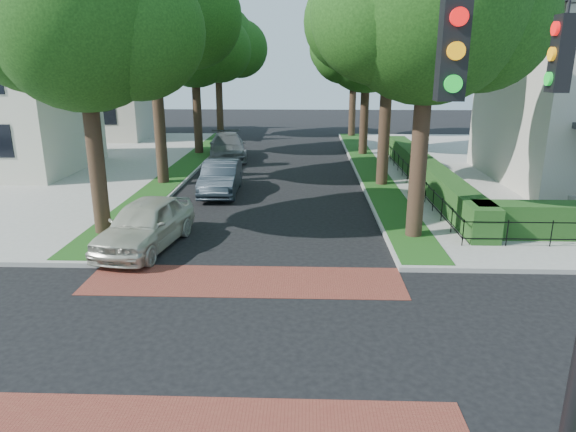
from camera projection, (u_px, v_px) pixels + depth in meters
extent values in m
plane|color=black|center=(228.00, 339.00, 11.50)|extent=(120.00, 120.00, 0.00)
cube|color=maroon|center=(245.00, 281.00, 14.56)|extent=(9.00, 2.20, 0.01)
cube|color=#1D4714|center=(370.00, 168.00, 29.57)|extent=(1.60, 29.80, 0.02)
cube|color=#1D4714|center=(184.00, 167.00, 29.93)|extent=(1.60, 29.80, 0.02)
cylinder|color=black|center=(421.00, 130.00, 16.93)|extent=(0.56, 0.56, 7.35)
sphere|color=black|center=(430.00, 3.00, 15.82)|extent=(6.20, 6.20, 6.20)
sphere|color=black|center=(482.00, 18.00, 16.16)|extent=(4.65, 4.65, 4.65)
sphere|color=black|center=(380.00, 13.00, 15.76)|extent=(4.34, 4.34, 4.34)
cylinder|color=black|center=(386.00, 106.00, 24.54)|extent=(0.56, 0.56, 7.70)
sphere|color=black|center=(390.00, 15.00, 23.38)|extent=(6.60, 6.60, 6.60)
sphere|color=black|center=(428.00, 24.00, 23.72)|extent=(4.95, 4.95, 4.95)
sphere|color=black|center=(354.00, 21.00, 23.33)|extent=(4.62, 4.62, 4.62)
sphere|color=black|center=(388.00, 7.00, 24.81)|extent=(4.29, 4.29, 4.29)
cylinder|color=black|center=(365.00, 103.00, 33.31)|extent=(0.56, 0.56, 6.65)
sphere|color=black|center=(367.00, 46.00, 32.31)|extent=(5.80, 5.80, 5.80)
sphere|color=black|center=(391.00, 53.00, 32.65)|extent=(4.35, 4.35, 4.35)
sphere|color=black|center=(344.00, 51.00, 32.25)|extent=(4.06, 4.06, 4.06)
sphere|color=black|center=(366.00, 39.00, 33.55)|extent=(3.77, 3.77, 3.77)
cylinder|color=black|center=(353.00, 93.00, 41.88)|extent=(0.56, 0.56, 7.00)
sphere|color=black|center=(355.00, 45.00, 40.82)|extent=(6.00, 6.00, 6.00)
sphere|color=black|center=(375.00, 50.00, 41.17)|extent=(4.50, 4.50, 4.50)
sphere|color=black|center=(336.00, 49.00, 40.77)|extent=(4.20, 4.20, 4.20)
sphere|color=black|center=(354.00, 39.00, 42.12)|extent=(3.90, 3.90, 3.90)
cylinder|color=black|center=(93.00, 134.00, 17.35)|extent=(0.56, 0.56, 7.00)
sphere|color=black|center=(81.00, 17.00, 16.29)|extent=(6.00, 6.00, 6.00)
sphere|color=black|center=(136.00, 31.00, 16.64)|extent=(4.50, 4.50, 4.50)
sphere|color=black|center=(32.00, 27.00, 16.23)|extent=(4.20, 4.20, 4.20)
sphere|color=black|center=(100.00, 5.00, 17.58)|extent=(3.90, 3.90, 3.90)
cylinder|color=black|center=(158.00, 101.00, 24.86)|extent=(0.56, 0.56, 8.05)
sphere|color=black|center=(151.00, 7.00, 23.65)|extent=(6.40, 6.40, 6.40)
sphere|color=black|center=(191.00, 17.00, 23.99)|extent=(4.80, 4.80, 4.80)
sphere|color=black|center=(116.00, 14.00, 23.59)|extent=(4.48, 4.48, 4.48)
sphere|color=black|center=(162.00, 0.00, 25.03)|extent=(4.16, 4.16, 4.16)
cylinder|color=black|center=(197.00, 101.00, 33.65)|extent=(0.56, 0.56, 6.86)
sphere|color=black|center=(194.00, 43.00, 32.61)|extent=(5.60, 5.60, 5.60)
sphere|color=black|center=(219.00, 49.00, 32.96)|extent=(4.20, 4.20, 4.20)
sphere|color=black|center=(171.00, 48.00, 32.56)|extent=(3.92, 3.92, 3.92)
sphere|color=black|center=(199.00, 35.00, 33.81)|extent=(3.64, 3.64, 3.64)
cylinder|color=black|center=(219.00, 92.00, 42.23)|extent=(0.56, 0.56, 7.14)
sphere|color=black|center=(217.00, 43.00, 41.15)|extent=(6.20, 6.20, 6.20)
sphere|color=black|center=(239.00, 49.00, 41.50)|extent=(4.65, 4.65, 4.65)
sphere|color=black|center=(198.00, 47.00, 41.10)|extent=(4.34, 4.34, 4.34)
sphere|color=black|center=(221.00, 38.00, 42.49)|extent=(4.03, 4.03, 4.03)
cube|color=#1D4417|center=(427.00, 173.00, 25.39)|extent=(1.00, 18.00, 1.20)
cube|color=maroon|center=(13.00, 10.00, 25.22)|extent=(0.80, 0.80, 3.64)
cube|color=beige|center=(95.00, 96.00, 41.70)|extent=(9.00, 8.00, 6.50)
cube|color=maroon|center=(115.00, 28.00, 38.63)|extent=(0.80, 0.80, 3.64)
cube|color=black|center=(453.00, 51.00, 5.26)|extent=(0.28, 0.22, 1.00)
cylinder|color=red|center=(459.00, 17.00, 5.04)|extent=(0.18, 0.05, 0.18)
cylinder|color=orange|center=(456.00, 51.00, 5.13)|extent=(0.18, 0.05, 0.18)
cylinder|color=#0CB226|center=(453.00, 84.00, 5.22)|extent=(0.18, 0.05, 0.18)
cube|color=black|center=(562.00, 54.00, 6.82)|extent=(0.22, 0.28, 1.00)
cylinder|color=red|center=(555.00, 29.00, 6.74)|extent=(0.05, 0.18, 0.18)
cylinder|color=orange|center=(552.00, 54.00, 6.83)|extent=(0.05, 0.18, 0.18)
cylinder|color=#0CB226|center=(548.00, 79.00, 6.92)|extent=(0.05, 0.18, 0.18)
imported|color=#B8B8A5|center=(145.00, 224.00, 17.00)|extent=(2.67, 5.07, 1.64)
imported|color=#212A32|center=(221.00, 178.00, 24.19)|extent=(1.76, 4.68, 1.53)
imported|color=slate|center=(227.00, 146.00, 33.06)|extent=(3.16, 5.84, 1.61)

